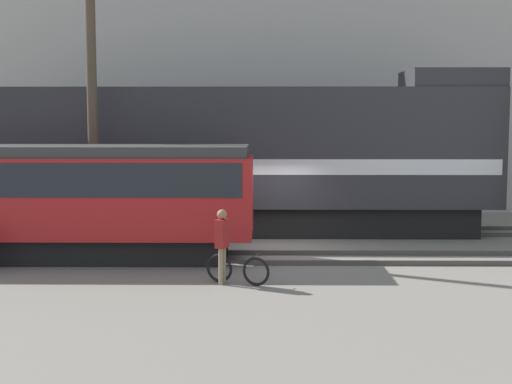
{
  "coord_description": "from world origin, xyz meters",
  "views": [
    {
      "loc": [
        -0.35,
        -21.08,
        3.9
      ],
      "look_at": [
        -0.59,
        -0.6,
        1.8
      ],
      "focal_mm": 50.0,
      "sensor_mm": 36.0,
      "label": 1
    }
  ],
  "objects": [
    {
      "name": "person",
      "position": [
        -1.35,
        -4.48,
        1.09
      ],
      "size": [
        0.34,
        0.42,
        1.78
      ],
      "color": "#8C7A5B",
      "rests_on": "ground"
    },
    {
      "name": "building_backdrop",
      "position": [
        0.0,
        11.59,
        7.25
      ],
      "size": [
        45.58,
        6.0,
        14.5
      ],
      "color": "#B7B2A8",
      "rests_on": "ground"
    },
    {
      "name": "track_far",
      "position": [
        0.0,
        3.13,
        0.07
      ],
      "size": [
        60.0,
        1.51,
        0.14
      ],
      "color": "#47423D",
      "rests_on": "ground"
    },
    {
      "name": "utility_pole_left",
      "position": [
        -5.62,
        0.76,
        4.92
      ],
      "size": [
        0.31,
        0.31,
        9.84
      ],
      "color": "#4C3D2D",
      "rests_on": "ground"
    },
    {
      "name": "track_near",
      "position": [
        0.0,
        -1.6,
        0.07
      ],
      "size": [
        60.0,
        1.51,
        0.14
      ],
      "color": "#47423D",
      "rests_on": "ground"
    },
    {
      "name": "freight_locomotive",
      "position": [
        -1.35,
        3.13,
        2.59
      ],
      "size": [
        17.77,
        3.04,
        5.53
      ],
      "color": "black",
      "rests_on": "ground"
    },
    {
      "name": "streetcar",
      "position": [
        -6.74,
        -1.6,
        1.82
      ],
      "size": [
        12.12,
        2.54,
        3.18
      ],
      "color": "black",
      "rests_on": "ground"
    },
    {
      "name": "bicycle",
      "position": [
        -0.98,
        -4.49,
        0.35
      ],
      "size": [
        1.54,
        0.74,
        0.75
      ],
      "color": "black",
      "rests_on": "ground"
    },
    {
      "name": "ground_plane",
      "position": [
        0.0,
        0.0,
        0.0
      ],
      "size": [
        120.0,
        120.0,
        0.0
      ],
      "primitive_type": "plane",
      "color": "slate"
    }
  ]
}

